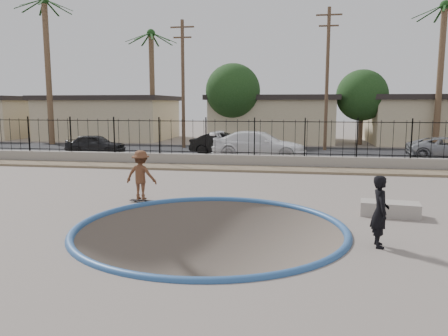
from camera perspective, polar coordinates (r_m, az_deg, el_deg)
ground at (r=24.11m, az=4.34°, el=-1.86°), size 120.00×120.00×2.20m
bowl_pit at (r=11.30m, az=-1.81°, el=-7.89°), size 6.84×6.84×1.80m
coping_ring at (r=11.30m, az=-1.81°, el=-7.89°), size 7.04×7.04×0.20m
rock_strip at (r=21.18m, az=3.67°, el=-0.11°), size 42.00×1.60×0.11m
retaining_wall at (r=22.23m, az=3.97°, el=0.92°), size 42.00×0.45×0.60m
fence at (r=22.11m, az=4.00°, el=4.01°), size 40.00×0.04×1.80m
street at (r=28.89m, az=5.29°, el=2.05°), size 90.00×8.00×0.04m
house_west at (r=41.84m, az=-14.68°, el=6.44°), size 11.60×8.60×3.90m
house_center at (r=38.22m, az=6.43°, el=6.50°), size 10.60×8.60×3.90m
house_east at (r=39.95m, az=27.01°, el=5.73°), size 12.60×8.60×3.90m
palm_left at (r=37.30m, az=-22.19°, el=15.12°), size 2.30×2.30×11.30m
palm_mid at (r=37.82m, az=-9.44°, el=13.57°), size 2.30×2.30×9.30m
palm_right at (r=35.29m, az=26.62°, el=14.26°), size 2.30×2.30×10.30m
utility_pole_left at (r=31.74m, az=-5.38°, el=11.08°), size 1.70×0.24×9.00m
utility_pole_mid at (r=30.74m, az=13.31°, el=11.46°), size 1.70×0.24×9.50m
street_tree_left at (r=35.03m, az=1.17°, el=10.01°), size 4.32×4.32×6.36m
street_tree_mid at (r=35.97m, az=17.59°, el=9.03°), size 3.96×3.96×5.83m
skater at (r=14.33m, az=-10.77°, el=-1.30°), size 1.07×0.67×1.59m
skateboard at (r=14.47m, az=-10.69°, el=-4.19°), size 0.80×0.28×0.07m
videographer at (r=10.31m, az=19.71°, el=-5.36°), size 0.40×0.60×1.61m
concrete_ledge at (r=13.36m, az=20.84°, el=-5.01°), size 1.68×0.91×0.40m
car_a at (r=28.68m, az=-16.42°, el=3.00°), size 3.71×1.55×1.26m
car_b at (r=27.13m, az=0.02°, el=3.18°), size 4.19×1.53×1.37m
car_c at (r=25.24m, az=4.61°, el=3.00°), size 5.63×2.74×1.58m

